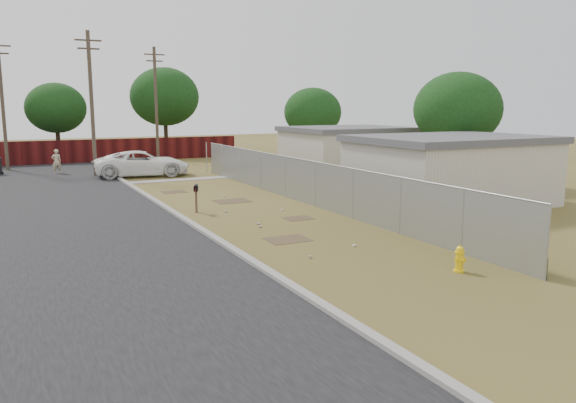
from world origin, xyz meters
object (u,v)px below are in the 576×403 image
fire_hydrant (460,259)px  pedestrian (57,161)px  pickup_truck (142,164)px  mailbox (196,190)px

fire_hydrant → pedestrian: (-7.82, 28.68, 0.46)m
pickup_truck → pedestrian: bearing=58.0°
fire_hydrant → pickup_truck: bearing=97.1°
pedestrian → fire_hydrant: bearing=98.5°
fire_hydrant → mailbox: bearing=108.2°
pedestrian → mailbox: bearing=96.4°
pickup_truck → fire_hydrant: bearing=-165.2°
mailbox → pedestrian: size_ratio=0.74×
pickup_truck → pedestrian: 6.17m
mailbox → pickup_truck: size_ratio=0.20×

